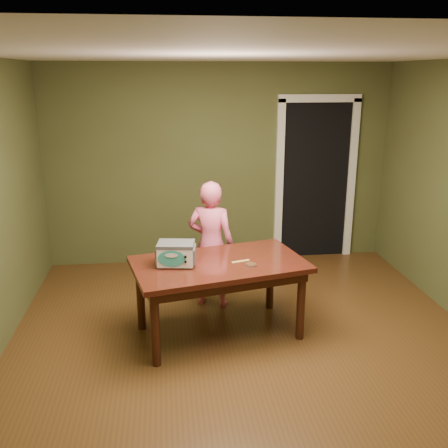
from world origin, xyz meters
name	(u,v)px	position (x,y,z in m)	size (l,w,h in m)	color
floor	(250,355)	(0.00, 0.00, 0.00)	(5.00, 5.00, 0.00)	#533317
room_shell	(253,170)	(0.00, 0.00, 1.71)	(4.52, 5.02, 2.61)	#4A532C
doorway	(309,177)	(1.30, 2.78, 1.06)	(1.10, 0.66, 2.25)	black
dining_table	(219,272)	(-0.24, 0.43, 0.65)	(1.76, 1.23, 0.75)	#38180C
toy_oven	(176,253)	(-0.64, 0.40, 0.87)	(0.38, 0.28, 0.22)	#4C4F54
baking_pan	(251,265)	(0.05, 0.30, 0.76)	(0.10, 0.10, 0.02)	silver
spatula	(241,261)	(-0.03, 0.41, 0.75)	(0.18, 0.03, 0.01)	#F0CD68
child	(211,244)	(-0.25, 1.10, 0.69)	(0.51, 0.33, 1.39)	#F16388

